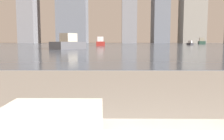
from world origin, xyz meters
TOP-DOWN VIEW (x-y plane):
  - towel_stack at (-0.30, 0.83)m, footprint 0.28×0.18m
  - harbor_water at (0.00, 62.00)m, footprint 180.00×110.00m
  - harbor_boat_0 at (-5.00, 26.37)m, footprint 3.33×4.59m
  - harbor_boat_1 at (-2.90, 47.37)m, footprint 1.91×4.61m
  - harbor_boat_3 at (26.22, 76.69)m, footprint 2.93×5.47m
  - harbor_boat_5 at (16.95, 57.26)m, footprint 2.18×2.76m

SIDE VIEW (x-z plane):
  - harbor_water at x=0.00m, z-range 0.00..0.01m
  - harbor_boat_5 at x=16.95m, z-range -0.14..0.86m
  - towel_stack at x=-0.30m, z-range 0.50..0.62m
  - harbor_boat_0 at x=-5.00m, z-range -0.23..1.41m
  - harbor_boat_1 at x=-2.90m, z-range -0.24..1.45m
  - harbor_boat_3 at x=26.22m, z-range -0.28..1.67m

